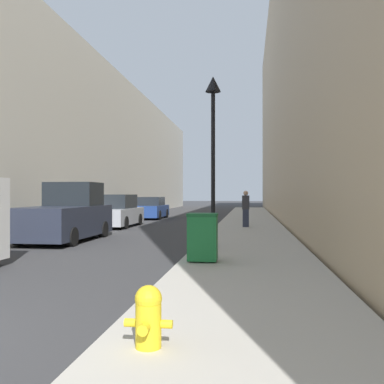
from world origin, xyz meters
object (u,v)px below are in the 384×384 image
(fire_hydrant, at_px, (148,315))
(lamppost, at_px, (213,128))
(trash_bin, at_px, (203,237))
(pickup_truck, at_px, (66,216))
(parked_sedan_far, at_px, (151,209))
(pedestrian_on_sidewalk, at_px, (246,209))
(parked_sedan_near, at_px, (118,212))

(fire_hydrant, relative_size, lamppost, 0.12)
(trash_bin, bearing_deg, pickup_truck, 138.54)
(fire_hydrant, height_order, trash_bin, trash_bin)
(parked_sedan_far, distance_m, pedestrian_on_sidewalk, 10.55)
(fire_hydrant, xyz_separation_m, lamppost, (-0.06, 8.77, 3.34))
(parked_sedan_far, bearing_deg, pedestrian_on_sidewalk, -50.81)
(lamppost, height_order, pickup_truck, lamppost)
(parked_sedan_near, bearing_deg, lamppost, -56.17)
(pickup_truck, height_order, pedestrian_on_sidewalk, pickup_truck)
(fire_hydrant, bearing_deg, lamppost, 90.36)
(pickup_truck, relative_size, parked_sedan_near, 1.10)
(fire_hydrant, height_order, pedestrian_on_sidewalk, pedestrian_on_sidewalk)
(fire_hydrant, height_order, parked_sedan_far, parked_sedan_far)
(pickup_truck, xyz_separation_m, parked_sedan_near, (-0.11, 6.62, -0.13))
(trash_bin, bearing_deg, parked_sedan_near, 116.46)
(lamppost, relative_size, parked_sedan_far, 1.26)
(parked_sedan_near, distance_m, pedestrian_on_sidewalk, 6.77)
(parked_sedan_near, xyz_separation_m, pedestrian_on_sidewalk, (6.73, -0.71, 0.24))
(pickup_truck, distance_m, pedestrian_on_sidewalk, 8.87)
(parked_sedan_near, distance_m, parked_sedan_far, 7.47)
(lamppost, xyz_separation_m, parked_sedan_far, (-5.73, 16.11, -3.10))
(trash_bin, xyz_separation_m, parked_sedan_near, (-5.79, 11.64, 0.06))
(lamppost, xyz_separation_m, parked_sedan_near, (-5.79, 8.64, -3.03))
(fire_hydrant, relative_size, parked_sedan_near, 0.15)
(parked_sedan_far, bearing_deg, pickup_truck, -89.80)
(parked_sedan_far, bearing_deg, parked_sedan_near, -90.47)
(parked_sedan_near, relative_size, pedestrian_on_sidewalk, 2.52)
(parked_sedan_near, height_order, pedestrian_on_sidewalk, pedestrian_on_sidewalk)
(trash_bin, relative_size, pedestrian_on_sidewalk, 0.65)
(lamppost, distance_m, pedestrian_on_sidewalk, 8.46)
(parked_sedan_far, relative_size, pedestrian_on_sidewalk, 2.36)
(trash_bin, xyz_separation_m, pedestrian_on_sidewalk, (0.93, 10.92, 0.30))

